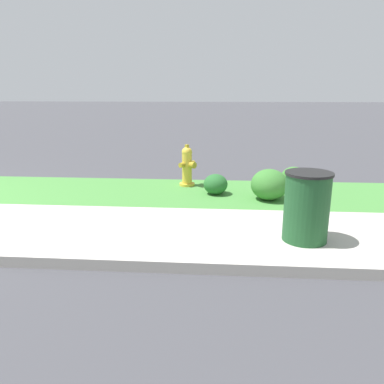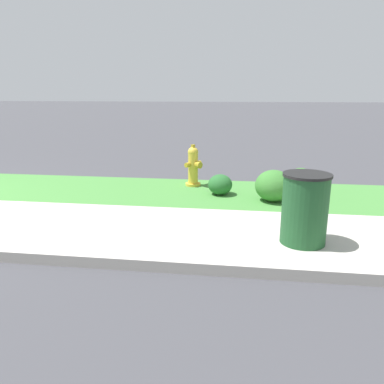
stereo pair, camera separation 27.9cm
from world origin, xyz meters
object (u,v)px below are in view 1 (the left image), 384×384
object	(u,v)px
trash_bin	(307,207)
shrub_bush_near_lamp	(216,184)
shrub_bush_mid_verge	(294,178)
fire_hydrant_far_end	(187,166)
shrub_bush_far_verge	(269,185)

from	to	relation	value
trash_bin	shrub_bush_near_lamp	distance (m)	2.28
trash_bin	shrub_bush_near_lamp	size ratio (longest dim) A/B	2.02
shrub_bush_mid_verge	shrub_bush_near_lamp	distance (m)	1.50
shrub_bush_near_lamp	shrub_bush_mid_verge	bearing A→B (deg)	20.56
fire_hydrant_far_end	shrub_bush_mid_verge	world-z (taller)	fire_hydrant_far_end
fire_hydrant_far_end	shrub_bush_far_verge	size ratio (longest dim) A/B	1.30
fire_hydrant_far_end	shrub_bush_far_verge	bearing A→B (deg)	98.32
shrub_bush_near_lamp	trash_bin	bearing A→B (deg)	-61.54
fire_hydrant_far_end	trash_bin	xyz separation A→B (m)	(1.62, -2.55, 0.04)
fire_hydrant_far_end	shrub_bush_far_verge	world-z (taller)	fire_hydrant_far_end
shrub_bush_far_verge	shrub_bush_mid_verge	world-z (taller)	shrub_bush_far_verge
trash_bin	shrub_bush_near_lamp	world-z (taller)	trash_bin
shrub_bush_near_lamp	fire_hydrant_far_end	bearing A→B (deg)	133.97
shrub_bush_mid_verge	shrub_bush_near_lamp	size ratio (longest dim) A/B	1.12
shrub_bush_far_verge	shrub_bush_mid_verge	distance (m)	0.96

